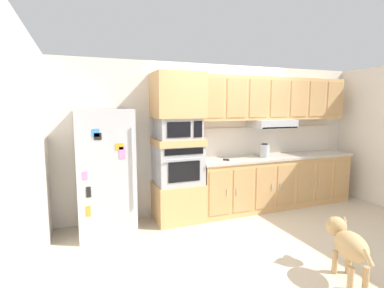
{
  "coord_description": "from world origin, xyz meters",
  "views": [
    {
      "loc": [
        -2.35,
        -3.57,
        1.8
      ],
      "look_at": [
        -0.74,
        0.56,
        1.23
      ],
      "focal_mm": 27.78,
      "sensor_mm": 36.0,
      "label": 1
    }
  ],
  "objects_px": {
    "screwdriver": "(226,160)",
    "electric_kettle": "(264,151)",
    "dog": "(347,243)",
    "microwave": "(178,128)",
    "built_in_oven": "(178,164)",
    "refrigerator": "(105,172)"
  },
  "relations": [
    {
      "from": "electric_kettle",
      "to": "dog",
      "type": "height_order",
      "value": "electric_kettle"
    },
    {
      "from": "microwave",
      "to": "electric_kettle",
      "type": "bearing_deg",
      "value": -1.74
    },
    {
      "from": "refrigerator",
      "to": "screwdriver",
      "type": "xyz_separation_m",
      "value": [
        1.9,
        -0.02,
        0.05
      ]
    },
    {
      "from": "refrigerator",
      "to": "microwave",
      "type": "height_order",
      "value": "refrigerator"
    },
    {
      "from": "screwdriver",
      "to": "electric_kettle",
      "type": "bearing_deg",
      "value": 2.83
    },
    {
      "from": "built_in_oven",
      "to": "dog",
      "type": "relative_size",
      "value": 0.85
    },
    {
      "from": "built_in_oven",
      "to": "screwdriver",
      "type": "distance_m",
      "value": 0.81
    },
    {
      "from": "dog",
      "to": "screwdriver",
      "type": "bearing_deg",
      "value": 29.89
    },
    {
      "from": "refrigerator",
      "to": "dog",
      "type": "xyz_separation_m",
      "value": [
        2.23,
        -2.1,
        -0.49
      ]
    },
    {
      "from": "built_in_oven",
      "to": "electric_kettle",
      "type": "bearing_deg",
      "value": -1.74
    },
    {
      "from": "microwave",
      "to": "dog",
      "type": "xyz_separation_m",
      "value": [
        1.13,
        -2.17,
        -1.07
      ]
    },
    {
      "from": "electric_kettle",
      "to": "refrigerator",
      "type": "bearing_deg",
      "value": -179.56
    },
    {
      "from": "screwdriver",
      "to": "microwave",
      "type": "bearing_deg",
      "value": 173.95
    },
    {
      "from": "screwdriver",
      "to": "electric_kettle",
      "type": "relative_size",
      "value": 0.7
    },
    {
      "from": "refrigerator",
      "to": "electric_kettle",
      "type": "relative_size",
      "value": 7.33
    },
    {
      "from": "screwdriver",
      "to": "electric_kettle",
      "type": "xyz_separation_m",
      "value": [
        0.76,
        0.04,
        0.1
      ]
    },
    {
      "from": "microwave",
      "to": "screwdriver",
      "type": "xyz_separation_m",
      "value": [
        0.8,
        -0.08,
        -0.53
      ]
    },
    {
      "from": "microwave",
      "to": "dog",
      "type": "relative_size",
      "value": 0.78
    },
    {
      "from": "refrigerator",
      "to": "dog",
      "type": "bearing_deg",
      "value": -43.24
    },
    {
      "from": "built_in_oven",
      "to": "microwave",
      "type": "relative_size",
      "value": 1.09
    },
    {
      "from": "screwdriver",
      "to": "electric_kettle",
      "type": "distance_m",
      "value": 0.77
    },
    {
      "from": "built_in_oven",
      "to": "microwave",
      "type": "xyz_separation_m",
      "value": [
        0.0,
        -0.0,
        0.56
      ]
    }
  ]
}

